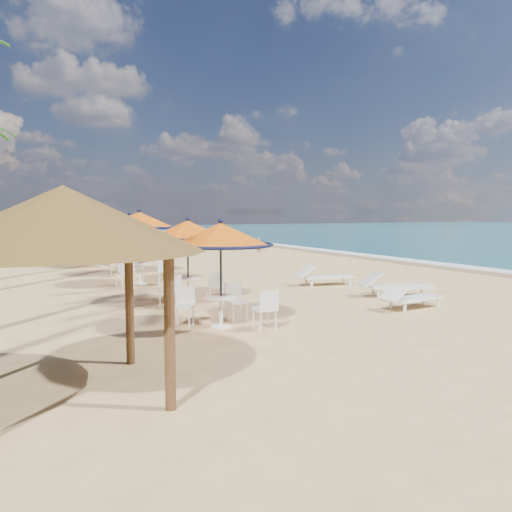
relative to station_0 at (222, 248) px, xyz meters
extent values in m
plane|color=tan|center=(5.24, 0.03, -1.75)|extent=(160.00, 160.00, 0.00)
cube|color=white|center=(14.54, 10.03, -1.75)|extent=(1.20, 140.00, 0.04)
cube|color=olive|center=(13.64, 10.03, -1.75)|extent=(1.40, 140.00, 0.02)
cylinder|color=black|center=(-0.03, -0.01, -0.60)|extent=(0.05, 0.05, 2.29)
cone|color=#D05912|center=(-0.03, -0.01, 0.29)|extent=(2.29, 2.29, 0.50)
torus|color=black|center=(-0.03, -0.01, 0.06)|extent=(2.29, 2.29, 0.07)
sphere|color=black|center=(-0.03, -0.01, 0.58)|extent=(0.12, 0.12, 0.12)
cylinder|color=white|center=(-0.03, -0.01, -1.07)|extent=(0.70, 0.70, 0.04)
cylinder|color=white|center=(-0.03, -0.01, -1.40)|extent=(0.08, 0.08, 0.70)
cylinder|color=black|center=(0.39, 3.30, -0.60)|extent=(0.05, 0.05, 2.29)
cone|color=#D05912|center=(0.39, 3.30, 0.29)|extent=(2.29, 2.29, 0.50)
torus|color=black|center=(0.39, 3.30, 0.06)|extent=(2.29, 2.29, 0.07)
sphere|color=black|center=(0.39, 3.30, 0.58)|extent=(0.12, 0.12, 0.12)
cylinder|color=white|center=(0.39, 3.30, -1.07)|extent=(0.70, 0.70, 0.04)
cylinder|color=white|center=(0.39, 3.30, -1.40)|extent=(0.08, 0.08, 0.70)
cylinder|color=black|center=(0.03, 7.24, -0.49)|extent=(0.05, 0.05, 2.52)
cone|color=#D05912|center=(0.03, 7.24, 0.50)|extent=(2.52, 2.52, 0.55)
torus|color=black|center=(0.03, 7.24, 0.25)|extent=(2.52, 2.52, 0.08)
sphere|color=black|center=(0.03, 7.24, 0.82)|extent=(0.13, 0.13, 0.13)
cylinder|color=white|center=(0.03, 7.24, -1.00)|extent=(0.77, 0.77, 0.04)
cylinder|color=white|center=(0.03, 7.24, -1.36)|extent=(0.09, 0.09, 0.77)
cylinder|color=black|center=(0.40, 10.34, -0.55)|extent=(0.05, 0.05, 2.40)
cone|color=#D05912|center=(0.40, 10.34, 0.39)|extent=(2.40, 2.40, 0.52)
torus|color=black|center=(0.40, 10.34, 0.15)|extent=(2.40, 2.40, 0.07)
sphere|color=black|center=(0.40, 10.34, 0.69)|extent=(0.13, 0.13, 0.13)
cylinder|color=white|center=(0.40, 10.34, -1.04)|extent=(0.73, 0.73, 0.04)
cylinder|color=white|center=(0.40, 10.34, -1.38)|extent=(0.08, 0.08, 0.73)
cylinder|color=black|center=(-0.16, 13.78, -0.61)|extent=(0.05, 0.05, 2.27)
cone|color=#D05912|center=(-0.16, 13.78, 0.28)|extent=(2.27, 2.27, 0.49)
torus|color=black|center=(-0.16, 13.78, 0.05)|extent=(2.27, 2.27, 0.07)
sphere|color=black|center=(-0.16, 13.78, 0.56)|extent=(0.12, 0.12, 0.12)
cylinder|color=white|center=(-0.16, 13.78, -1.08)|extent=(0.69, 0.69, 0.04)
cylinder|color=white|center=(-0.16, 13.78, -1.40)|extent=(0.08, 0.08, 0.69)
cube|color=white|center=(5.35, -0.33, -1.49)|extent=(1.63, 0.72, 0.07)
cube|color=white|center=(4.56, -0.40, -1.28)|extent=(0.58, 0.63, 0.39)
cube|color=white|center=(5.35, -0.33, -1.64)|extent=(0.06, 0.06, 0.22)
cube|color=white|center=(6.30, 1.19, -1.45)|extent=(1.95, 1.33, 0.08)
cube|color=white|center=(5.46, 1.55, -1.21)|extent=(0.82, 0.85, 0.46)
cube|color=white|center=(6.30, 1.19, -1.62)|extent=(0.06, 0.06, 0.26)
cube|color=white|center=(5.75, 4.11, -1.46)|extent=(1.82, 0.98, 0.07)
cube|color=white|center=(4.90, 4.29, -1.24)|extent=(0.70, 0.74, 0.43)
cube|color=white|center=(5.75, 4.11, -1.63)|extent=(0.06, 0.06, 0.24)
cylinder|color=brown|center=(-2.41, -1.74, -0.71)|extent=(0.14, 0.14, 2.08)
cylinder|color=brown|center=(-2.41, -3.92, -0.71)|extent=(0.14, 0.14, 2.08)
cone|color=brown|center=(-3.50, -2.83, 0.68)|extent=(3.77, 3.77, 0.89)
imported|color=#955E4C|center=(9.85, 17.13, -1.25)|extent=(0.35, 0.42, 0.99)
camera|label=1|loc=(-4.27, -9.91, 0.77)|focal=35.00mm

